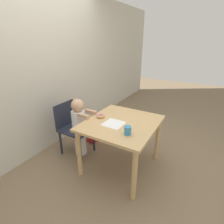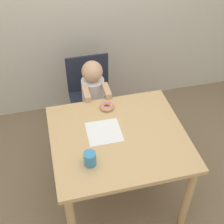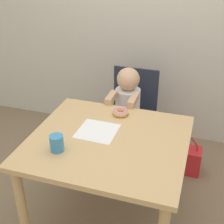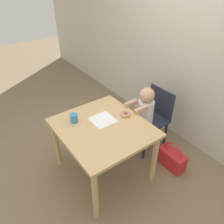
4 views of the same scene
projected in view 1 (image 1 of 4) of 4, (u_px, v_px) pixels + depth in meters
The scene contains 9 objects.
ground_plane at pixel (121, 165), 2.57m from camera, with size 12.00×12.00×0.00m, color #7A664C.
wall_back at pixel (46, 71), 2.69m from camera, with size 8.00×0.05×2.50m.
dining_table at pixel (121, 129), 2.33m from camera, with size 0.99×0.90×0.71m.
chair at pixel (73, 128), 2.73m from camera, with size 0.41×0.46×0.82m.
child_figure at pixel (79, 126), 2.65m from camera, with size 0.22×0.37×0.92m.
donut at pixel (100, 116), 2.42m from camera, with size 0.12×0.12×0.04m.
napkin at pixel (114, 124), 2.24m from camera, with size 0.25×0.25×0.00m.
handbag at pixel (96, 133), 3.20m from camera, with size 0.35×0.16×0.37m.
cup at pixel (128, 130), 1.98m from camera, with size 0.08×0.08×0.10m.
Camera 1 is at (-1.84, -0.92, 1.72)m, focal length 28.00 mm.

